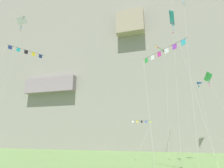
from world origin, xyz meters
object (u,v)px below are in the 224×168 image
(kite_diamond_upper_mid, at_px, (22,22))
(kite_banner_mid_right, at_px, (142,124))
(kite_banner_high_center, at_px, (162,58))
(kite_banner_upper_left, at_px, (24,55))
(kite_delta_mid_center, at_px, (198,88))
(kite_diamond_low_center, at_px, (209,78))
(kite_banner_far_right, at_px, (162,55))
(kite_diamond_high_right, at_px, (172,20))
(kite_diamond_low_left, at_px, (183,0))

(kite_diamond_upper_mid, bearing_deg, kite_banner_mid_right, 22.92)
(kite_diamond_upper_mid, height_order, kite_banner_high_center, kite_diamond_upper_mid)
(kite_banner_upper_left, height_order, kite_delta_mid_center, kite_banner_upper_left)
(kite_diamond_low_center, height_order, kite_diamond_upper_mid, kite_diamond_upper_mid)
(kite_banner_far_right, distance_m, kite_diamond_high_right, 8.76)
(kite_diamond_low_center, bearing_deg, kite_delta_mid_center, 106.57)
(kite_diamond_high_right, bearing_deg, kite_delta_mid_center, 72.54)
(kite_diamond_low_left, xyz_separation_m, kite_diamond_high_right, (-1.86, -0.23, -3.32))
(kite_banner_far_right, bearing_deg, kite_banner_high_center, 89.12)
(kite_diamond_low_center, bearing_deg, kite_diamond_low_left, -111.11)
(kite_banner_far_right, bearing_deg, kite_diamond_low_left, 49.88)
(kite_delta_mid_center, bearing_deg, kite_banner_far_right, -108.86)
(kite_banner_far_right, relative_size, kite_diamond_high_right, 0.62)
(kite_banner_far_right, height_order, kite_banner_mid_right, kite_banner_far_right)
(kite_banner_upper_left, distance_m, kite_diamond_high_right, 22.06)
(kite_banner_high_center, bearing_deg, kite_diamond_low_center, 3.50)
(kite_delta_mid_center, height_order, kite_diamond_upper_mid, kite_diamond_upper_mid)
(kite_diamond_upper_mid, bearing_deg, kite_diamond_low_center, 16.12)
(kite_delta_mid_center, bearing_deg, kite_banner_mid_right, -156.99)
(kite_diamond_low_center, distance_m, kite_banner_mid_right, 16.09)
(kite_banner_upper_left, distance_m, kite_banner_high_center, 26.97)
(kite_banner_high_center, height_order, kite_diamond_high_right, kite_banner_high_center)
(kite_delta_mid_center, relative_size, kite_banner_high_center, 0.65)
(kite_banner_upper_left, relative_size, kite_delta_mid_center, 1.06)
(kite_banner_high_center, relative_size, kite_diamond_high_right, 1.02)
(kite_banner_upper_left, xyz_separation_m, kite_diamond_low_center, (27.47, 19.05, 0.15))
(kite_delta_mid_center, distance_m, kite_banner_high_center, 10.70)
(kite_banner_far_right, height_order, kite_diamond_high_right, kite_diamond_high_right)
(kite_diamond_low_center, relative_size, kite_diamond_low_left, 0.63)
(kite_diamond_low_left, bearing_deg, kite_diamond_low_center, 68.89)
(kite_banner_high_center, height_order, kite_diamond_low_left, kite_diamond_low_left)
(kite_banner_far_right, relative_size, kite_banner_high_center, 0.61)
(kite_banner_far_right, distance_m, kite_banner_mid_right, 18.85)
(kite_delta_mid_center, relative_size, kite_diamond_upper_mid, 0.50)
(kite_banner_upper_left, bearing_deg, kite_banner_high_center, 44.52)
(kite_diamond_upper_mid, bearing_deg, kite_banner_high_center, 19.67)
(kite_banner_upper_left, relative_size, kite_banner_far_right, 1.14)
(kite_delta_mid_center, distance_m, kite_banner_mid_right, 15.42)
(kite_banner_high_center, bearing_deg, kite_banner_upper_left, -135.48)
(kite_banner_far_right, xyz_separation_m, kite_diamond_low_left, (3.81, 4.52, 10.71))
(kite_banner_upper_left, height_order, kite_diamond_low_left, kite_diamond_low_left)
(kite_banner_far_right, xyz_separation_m, kite_diamond_low_center, (8.88, 17.66, 1.81))
(kite_banner_high_center, bearing_deg, kite_diamond_high_right, -82.50)
(kite_banner_high_center, relative_size, kite_diamond_low_left, 0.87)
(kite_banner_upper_left, bearing_deg, kite_diamond_upper_mid, 140.11)
(kite_banner_far_right, distance_m, kite_banner_high_center, 18.52)
(kite_banner_high_center, bearing_deg, kite_diamond_low_left, -74.28)
(kite_diamond_low_left, bearing_deg, kite_banner_far_right, -130.12)
(kite_diamond_upper_mid, height_order, kite_diamond_low_left, kite_diamond_upper_mid)
(kite_diamond_low_center, bearing_deg, kite_banner_far_right, -116.71)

